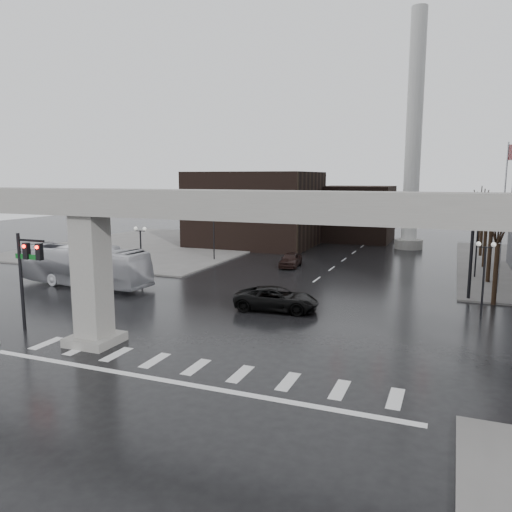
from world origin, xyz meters
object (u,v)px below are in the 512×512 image
object	(u,v)px
pickup_truck	(276,299)
far_car	(291,260)
signal_mast_arm	(420,223)
city_bus	(85,266)

from	to	relation	value
pickup_truck	far_car	distance (m)	17.38
far_car	pickup_truck	bearing A→B (deg)	-80.45
signal_mast_arm	pickup_truck	distance (m)	13.10
pickup_truck	signal_mast_arm	bearing A→B (deg)	-53.62
city_bus	far_car	xyz separation A→B (m)	(13.70, 15.38, -0.99)
signal_mast_arm	far_car	xyz separation A→B (m)	(-13.23, 8.58, -5.06)
signal_mast_arm	city_bus	world-z (taller)	signal_mast_arm
signal_mast_arm	pickup_truck	world-z (taller)	signal_mast_arm
pickup_truck	city_bus	distance (m)	18.15
signal_mast_arm	city_bus	bearing A→B (deg)	-165.83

